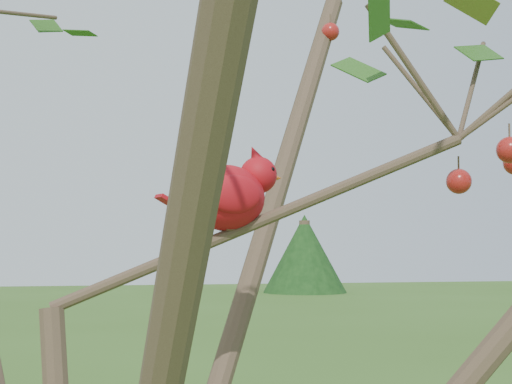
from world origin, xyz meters
TOP-DOWN VIEW (x-y plane):
  - crabapple_tree at (0.03, -0.02)m, footprint 2.35×2.05m
  - cardinal at (0.20, 0.08)m, footprint 0.20×0.12m

SIDE VIEW (x-z plane):
  - cardinal at x=0.20m, z-range 2.04..2.18m
  - crabapple_tree at x=0.03m, z-range 0.65..3.60m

